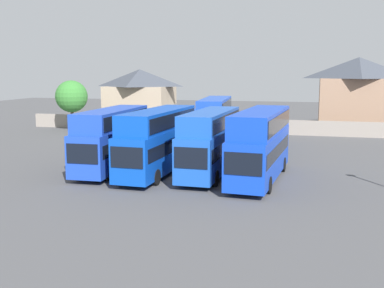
{
  "coord_description": "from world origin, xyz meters",
  "views": [
    {
      "loc": [
        9.29,
        -32.91,
        7.65
      ],
      "look_at": [
        0.0,
        3.0,
        1.86
      ],
      "focal_mm": 43.76,
      "sensor_mm": 36.0,
      "label": 1
    }
  ],
  "objects_px": {
    "bus_2": "(158,138)",
    "house_terrace_left": "(140,96)",
    "bus_5": "(178,126)",
    "bus_3": "(210,139)",
    "house_terrace_centre": "(357,93)",
    "tree_left_of_lot": "(72,97)",
    "bus_4": "(261,141)",
    "bus_6": "(215,119)",
    "bus_1": "(112,136)",
    "bus_7": "(258,128)"
  },
  "relations": [
    {
      "from": "bus_3",
      "to": "house_terrace_centre",
      "type": "relative_size",
      "value": 1.02
    },
    {
      "from": "bus_3",
      "to": "bus_7",
      "type": "bearing_deg",
      "value": 174.03
    },
    {
      "from": "bus_3",
      "to": "house_terrace_centre",
      "type": "distance_m",
      "value": 33.99
    },
    {
      "from": "bus_5",
      "to": "bus_4",
      "type": "bearing_deg",
      "value": 33.71
    },
    {
      "from": "bus_1",
      "to": "house_terrace_left",
      "type": "relative_size",
      "value": 1.12
    },
    {
      "from": "bus_2",
      "to": "bus_4",
      "type": "relative_size",
      "value": 0.99
    },
    {
      "from": "tree_left_of_lot",
      "to": "house_terrace_left",
      "type": "bearing_deg",
      "value": 57.56
    },
    {
      "from": "house_terrace_left",
      "to": "bus_6",
      "type": "bearing_deg",
      "value": -48.58
    },
    {
      "from": "bus_2",
      "to": "bus_7",
      "type": "distance_m",
      "value": 15.84
    },
    {
      "from": "bus_4",
      "to": "bus_6",
      "type": "distance_m",
      "value": 16.0
    },
    {
      "from": "tree_left_of_lot",
      "to": "bus_5",
      "type": "bearing_deg",
      "value": -24.22
    },
    {
      "from": "bus_7",
      "to": "house_terrace_centre",
      "type": "distance_m",
      "value": 20.48
    },
    {
      "from": "bus_4",
      "to": "house_terrace_left",
      "type": "xyz_separation_m",
      "value": [
        -20.78,
        31.07,
        1.26
      ]
    },
    {
      "from": "bus_5",
      "to": "house_terrace_left",
      "type": "bearing_deg",
      "value": -149.0
    },
    {
      "from": "bus_2",
      "to": "bus_7",
      "type": "relative_size",
      "value": 0.97
    },
    {
      "from": "bus_7",
      "to": "bus_1",
      "type": "bearing_deg",
      "value": -34.3
    },
    {
      "from": "bus_2",
      "to": "bus_5",
      "type": "xyz_separation_m",
      "value": [
        -2.53,
        14.21,
        -0.79
      ]
    },
    {
      "from": "bus_1",
      "to": "bus_3",
      "type": "bearing_deg",
      "value": 89.28
    },
    {
      "from": "bus_3",
      "to": "bus_6",
      "type": "distance_m",
      "value": 14.3
    },
    {
      "from": "bus_3",
      "to": "bus_5",
      "type": "bearing_deg",
      "value": -153.65
    },
    {
      "from": "bus_4",
      "to": "house_terrace_left",
      "type": "bearing_deg",
      "value": -142.27
    },
    {
      "from": "bus_1",
      "to": "tree_left_of_lot",
      "type": "xyz_separation_m",
      "value": [
        -15.14,
        21.38,
        1.74
      ]
    },
    {
      "from": "house_terrace_centre",
      "to": "tree_left_of_lot",
      "type": "relative_size",
      "value": 1.55
    },
    {
      "from": "bus_1",
      "to": "house_terrace_centre",
      "type": "height_order",
      "value": "house_terrace_centre"
    },
    {
      "from": "house_terrace_left",
      "to": "bus_5",
      "type": "bearing_deg",
      "value": -57.5
    },
    {
      "from": "bus_6",
      "to": "tree_left_of_lot",
      "type": "bearing_deg",
      "value": -114.39
    },
    {
      "from": "bus_7",
      "to": "tree_left_of_lot",
      "type": "bearing_deg",
      "value": -106.36
    },
    {
      "from": "bus_1",
      "to": "bus_3",
      "type": "distance_m",
      "value": 7.74
    },
    {
      "from": "house_terrace_centre",
      "to": "tree_left_of_lot",
      "type": "height_order",
      "value": "house_terrace_centre"
    },
    {
      "from": "bus_1",
      "to": "house_terrace_centre",
      "type": "distance_m",
      "value": 37.73
    },
    {
      "from": "bus_2",
      "to": "bus_4",
      "type": "distance_m",
      "value": 7.66
    },
    {
      "from": "bus_2",
      "to": "bus_6",
      "type": "relative_size",
      "value": 1.0
    },
    {
      "from": "bus_4",
      "to": "bus_7",
      "type": "xyz_separation_m",
      "value": [
        -1.91,
        14.98,
        -0.86
      ]
    },
    {
      "from": "house_terrace_left",
      "to": "house_terrace_centre",
      "type": "bearing_deg",
      "value": 1.87
    },
    {
      "from": "bus_1",
      "to": "bus_4",
      "type": "distance_m",
      "value": 11.51
    },
    {
      "from": "bus_5",
      "to": "bus_6",
      "type": "xyz_separation_m",
      "value": [
        3.86,
        0.25,
        0.83
      ]
    },
    {
      "from": "bus_6",
      "to": "bus_7",
      "type": "relative_size",
      "value": 0.97
    },
    {
      "from": "bus_3",
      "to": "bus_5",
      "type": "xyz_separation_m",
      "value": [
        -6.43,
        13.82,
        -0.77
      ]
    },
    {
      "from": "bus_2",
      "to": "house_terrace_left",
      "type": "xyz_separation_m",
      "value": [
        -13.13,
        30.83,
        1.33
      ]
    },
    {
      "from": "bus_4",
      "to": "bus_5",
      "type": "distance_m",
      "value": 17.7
    },
    {
      "from": "house_terrace_left",
      "to": "tree_left_of_lot",
      "type": "bearing_deg",
      "value": -122.44
    },
    {
      "from": "bus_6",
      "to": "bus_2",
      "type": "bearing_deg",
      "value": -10.21
    },
    {
      "from": "bus_6",
      "to": "house_terrace_left",
      "type": "distance_m",
      "value": 21.87
    },
    {
      "from": "bus_5",
      "to": "bus_7",
      "type": "bearing_deg",
      "value": 92.19
    },
    {
      "from": "bus_7",
      "to": "tree_left_of_lot",
      "type": "distance_m",
      "value": 25.79
    },
    {
      "from": "bus_7",
      "to": "tree_left_of_lot",
      "type": "xyz_separation_m",
      "value": [
        -24.74,
        6.87,
        2.5
      ]
    },
    {
      "from": "bus_1",
      "to": "tree_left_of_lot",
      "type": "relative_size",
      "value": 1.6
    },
    {
      "from": "bus_4",
      "to": "tree_left_of_lot",
      "type": "height_order",
      "value": "tree_left_of_lot"
    },
    {
      "from": "bus_1",
      "to": "bus_7",
      "type": "bearing_deg",
      "value": 144.62
    },
    {
      "from": "bus_4",
      "to": "house_terrace_left",
      "type": "height_order",
      "value": "house_terrace_left"
    }
  ]
}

